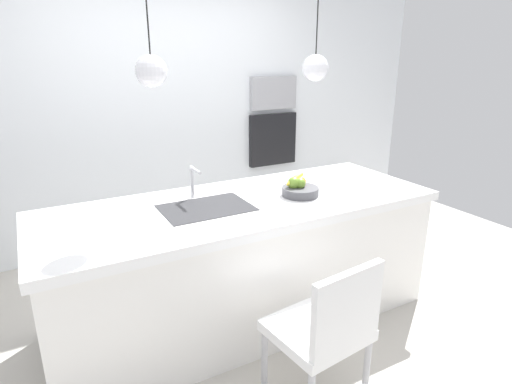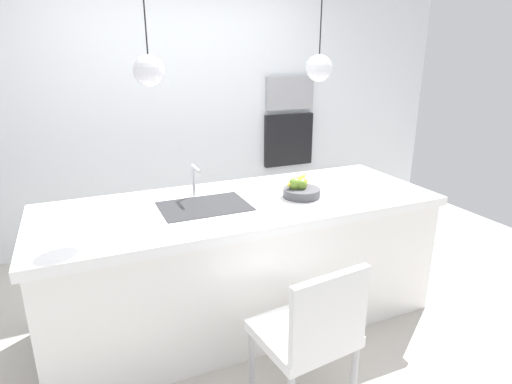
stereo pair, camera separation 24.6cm
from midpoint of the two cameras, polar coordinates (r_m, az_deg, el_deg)
name	(u,v)px [view 2 (the right image)]	position (r m, az deg, el deg)	size (l,w,h in m)	color
floor	(243,315)	(3.22, 0.58, -16.28)	(6.60, 6.60, 0.00)	#BCB7AD
back_wall	(179,109)	(4.25, -8.65, 10.91)	(6.00, 0.10, 2.60)	white
kitchen_island	(243,260)	(2.99, 0.61, -9.23)	(2.64, 0.97, 0.88)	white
sink_basin	(205,207)	(2.73, -4.37, -2.06)	(0.56, 0.40, 0.02)	#2D2D30
faucet	(194,176)	(2.87, -5.85, 2.06)	(0.02, 0.17, 0.22)	silver
fruit_bowl	(301,190)	(2.92, 8.41, 0.30)	(0.25, 0.25, 0.16)	#4C4C51
microwave	(289,93)	(4.61, 6.07, 13.09)	(0.54, 0.08, 0.34)	#9E9EA3
oven	(288,140)	(4.68, 5.86, 6.98)	(0.56, 0.08, 0.56)	black
chair_near	(311,331)	(2.28, 10.64, -17.96)	(0.51, 0.48, 0.86)	white
pendant_light_left	(149,70)	(2.48, -11.36, 15.73)	(0.17, 0.17, 0.77)	silver
pendant_light_right	(319,68)	(2.92, 10.95, 16.07)	(0.17, 0.17, 0.77)	silver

